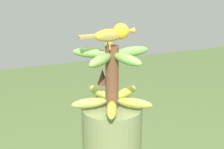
% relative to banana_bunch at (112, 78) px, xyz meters
% --- Properties ---
extents(banana_bunch, '(0.28, 0.28, 0.22)m').
position_rel_banana_bunch_xyz_m(banana_bunch, '(0.00, 0.00, 0.00)').
color(banana_bunch, brown).
rests_on(banana_bunch, banana_tree).
extents(perched_bird, '(0.05, 0.19, 0.08)m').
position_rel_banana_bunch_xyz_m(perched_bird, '(-0.02, 0.00, 0.16)').
color(perched_bird, '#C68933').
rests_on(perched_bird, banana_bunch).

